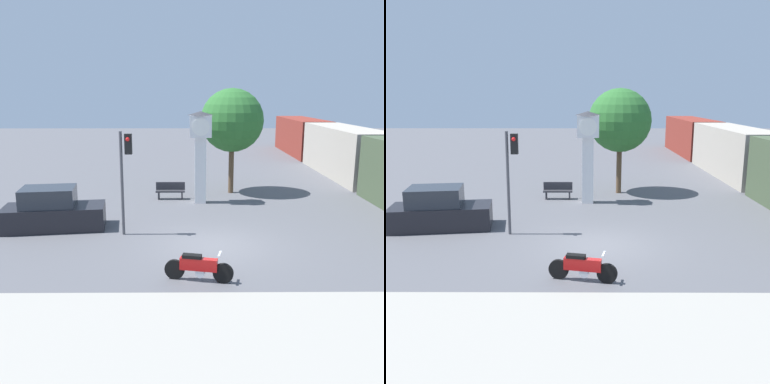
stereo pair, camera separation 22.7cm
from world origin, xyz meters
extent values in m
plane|color=#56565B|center=(0.00, 0.00, 0.00)|extent=(120.00, 120.00, 0.00)
cube|color=#9E998E|center=(0.00, -7.18, 0.05)|extent=(36.00, 6.00, 0.10)
cylinder|color=black|center=(0.08, -3.34, 0.32)|extent=(0.64, 0.23, 0.63)
cylinder|color=black|center=(-1.40, -3.02, 0.32)|extent=(0.64, 0.23, 0.63)
cube|color=#B71414|center=(-0.66, -3.18, 0.55)|extent=(1.18, 0.46, 0.38)
cube|color=black|center=(-0.87, -3.14, 0.79)|extent=(0.63, 0.36, 0.11)
cylinder|color=silver|center=(-0.61, -3.19, 0.28)|extent=(0.33, 0.27, 0.29)
cube|color=silver|center=(-0.03, -3.31, 0.93)|extent=(0.16, 0.47, 0.04)
cube|color=white|center=(-0.35, 6.74, 1.75)|extent=(0.58, 0.58, 3.49)
cube|color=white|center=(-0.35, 6.74, 4.05)|extent=(1.11, 1.11, 1.11)
cylinder|color=white|center=(-0.35, 6.17, 4.05)|extent=(0.89, 0.02, 0.89)
cone|color=#333338|center=(-0.35, 6.74, 4.70)|extent=(1.33, 1.33, 0.20)
cube|color=#ADA393|center=(10.12, 14.74, 1.70)|extent=(2.80, 11.28, 3.40)
cube|color=maroon|center=(10.12, 26.63, 1.70)|extent=(2.80, 11.28, 3.40)
cylinder|color=#47474C|center=(-3.63, 1.38, 2.11)|extent=(0.12, 0.12, 4.22)
cube|color=black|center=(-3.33, 1.38, 3.72)|extent=(0.28, 0.24, 0.80)
sphere|color=red|center=(-3.33, 1.23, 3.92)|extent=(0.16, 0.16, 0.16)
cylinder|color=brown|center=(1.52, 9.11, 1.39)|extent=(0.30, 0.30, 2.77)
sphere|color=#2D6B2D|center=(1.52, 9.11, 4.21)|extent=(3.59, 3.59, 3.59)
cube|color=#2D2D33|center=(-1.96, 7.50, 0.45)|extent=(1.60, 0.44, 0.08)
cube|color=#2D2D33|center=(-1.96, 7.69, 0.70)|extent=(1.60, 0.06, 0.44)
cube|color=#2D2D33|center=(-2.60, 7.50, 0.21)|extent=(0.08, 0.35, 0.41)
cube|color=#2D2D33|center=(-1.32, 7.50, 0.21)|extent=(0.08, 0.35, 0.41)
cube|color=black|center=(-6.69, 2.22, 0.50)|extent=(4.41, 2.36, 1.00)
cube|color=#262B33|center=(-6.89, 2.19, 1.40)|extent=(2.41, 1.94, 0.80)
camera|label=1|loc=(-0.96, -15.41, 5.57)|focal=40.00mm
camera|label=2|loc=(-0.74, -15.41, 5.57)|focal=40.00mm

